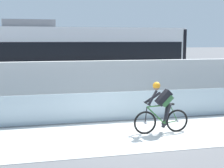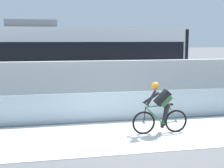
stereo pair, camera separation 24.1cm
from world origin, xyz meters
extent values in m
plane|color=slate|center=(0.00, 0.00, 0.00)|extent=(200.00, 200.00, 0.00)
cube|color=silver|center=(0.00, 0.00, 0.01)|extent=(32.00, 3.20, 0.01)
cube|color=silver|center=(0.00, 1.85, 0.52)|extent=(32.00, 0.05, 1.03)
cube|color=silver|center=(0.00, 3.65, 1.02)|extent=(32.00, 0.36, 2.03)
cube|color=#595654|center=(0.00, 6.13, 0.00)|extent=(32.00, 0.08, 0.01)
cube|color=#595654|center=(0.00, 7.57, 0.00)|extent=(32.00, 0.08, 0.01)
cube|color=silver|center=(-1.01, 6.85, 1.90)|extent=(11.00, 2.50, 3.10)
cube|color=black|center=(-1.01, 6.85, 2.25)|extent=(10.56, 2.54, 1.04)
cube|color=red|center=(-1.01, 6.85, 0.53)|extent=(10.78, 2.53, 0.28)
cube|color=slate|center=(-2.99, 6.85, 3.63)|extent=(2.40, 1.10, 0.36)
cylinder|color=black|center=(-4.53, 7.57, 0.30)|extent=(0.60, 0.10, 0.60)
cube|color=#232326|center=(2.51, 6.85, 0.36)|extent=(1.40, 1.88, 0.20)
cylinder|color=black|center=(2.51, 6.13, 0.30)|extent=(0.60, 0.10, 0.60)
cylinder|color=black|center=(2.51, 7.57, 0.30)|extent=(0.60, 0.10, 0.60)
cube|color=black|center=(4.44, 6.85, 1.90)|extent=(0.16, 2.54, 2.94)
torus|color=black|center=(0.51, 0.00, 0.36)|extent=(0.72, 0.06, 0.72)
cylinder|color=#99999E|center=(0.51, 0.00, 0.36)|extent=(0.07, 0.10, 0.07)
torus|color=black|center=(1.56, 0.00, 0.36)|extent=(0.72, 0.06, 0.72)
cylinder|color=#99999E|center=(1.56, 0.00, 0.36)|extent=(0.07, 0.10, 0.07)
cylinder|color=#337233|center=(0.85, 0.00, 0.57)|extent=(0.60, 0.04, 0.58)
cylinder|color=#337233|center=(1.22, 0.00, 0.59)|extent=(0.22, 0.04, 0.59)
cylinder|color=#337233|center=(0.94, 0.00, 0.86)|extent=(0.76, 0.04, 0.07)
cylinder|color=#337233|center=(1.35, 0.00, 0.33)|extent=(0.43, 0.03, 0.09)
cylinder|color=#337233|center=(1.44, 0.00, 0.62)|extent=(0.27, 0.02, 0.53)
cylinder|color=black|center=(0.53, 0.00, 0.60)|extent=(0.08, 0.03, 0.49)
cube|color=black|center=(1.31, 0.00, 0.90)|extent=(0.24, 0.10, 0.05)
cylinder|color=black|center=(0.56, 0.00, 0.95)|extent=(0.03, 0.58, 0.03)
cylinder|color=#262628|center=(1.13, 0.00, 0.30)|extent=(0.18, 0.02, 0.18)
cube|color=black|center=(1.09, 0.00, 1.11)|extent=(0.50, 0.28, 0.51)
cube|color=#336638|center=(1.19, 0.00, 1.02)|extent=(0.38, 0.30, 0.38)
sphere|color=#997051|center=(0.85, 0.00, 1.46)|extent=(0.20, 0.20, 0.20)
sphere|color=orange|center=(0.85, 0.00, 1.49)|extent=(0.23, 0.23, 0.23)
cylinder|color=black|center=(0.74, 0.00, 1.12)|extent=(0.44, 0.41, 0.41)
cylinder|color=black|center=(0.74, 0.00, 1.12)|extent=(0.44, 0.41, 0.41)
cylinder|color=black|center=(1.20, 0.00, 0.55)|extent=(0.29, 0.33, 0.80)
cylinder|color=black|center=(1.20, 0.00, 0.69)|extent=(0.29, 0.33, 0.54)
camera|label=1|loc=(-2.59, -8.97, 2.88)|focal=50.92mm
camera|label=2|loc=(-2.36, -9.02, 2.88)|focal=50.92mm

